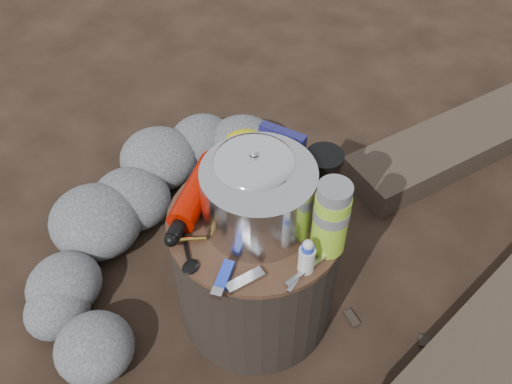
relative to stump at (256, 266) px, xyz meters
The scene contains 16 objects.
ground 0.19m from the stump, ahead, with size 60.00×60.00×0.00m, color black.
stump is the anchor object (origin of this frame).
rock_ring 0.39m from the stump, 169.59° to the left, with size 0.44×0.95×0.19m, color #525256, non-canonical shape.
log_small 1.13m from the stump, 70.07° to the left, with size 0.22×1.21×0.10m, color #372C22.
foil_windscreen 0.27m from the stump, 28.74° to the left, with size 0.26×0.26×0.16m, color #B9B9BF.
camping_pot 0.29m from the stump, 127.36° to the left, with size 0.18×0.18×0.18m, color silver.
fuel_bottle 0.27m from the stump, behind, with size 0.07×0.27×0.07m, color #BA0F00, non-canonical shape.
thermos 0.34m from the stump, ahead, with size 0.08×0.08×0.19m, color #93C829.
travel_mug 0.31m from the stump, 57.64° to the left, with size 0.09×0.09×0.13m, color black.
stuff_sack 0.30m from the stump, 125.56° to the left, with size 0.15×0.12×0.10m, color #C9BA03.
food_pouch 0.31m from the stump, 97.29° to the left, with size 0.12×0.03×0.15m, color navy.
lighter 0.27m from the stump, 82.02° to the right, with size 0.02×0.09×0.02m, color #1F38C3.
multitool 0.27m from the stump, 67.28° to the right, with size 0.02×0.09×0.01m, color #AFAFB5.
pot_grabber 0.27m from the stump, 24.06° to the right, with size 0.04×0.14×0.01m, color #AFAFB5, non-canonical shape.
spork 0.27m from the stump, 122.79° to the right, with size 0.03×0.13×0.01m, color black, non-canonical shape.
squeeze_bottle 0.30m from the stump, 22.42° to the right, with size 0.04×0.04×0.09m, color silver.
Camera 1 is at (0.43, -0.73, 1.40)m, focal length 39.43 mm.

